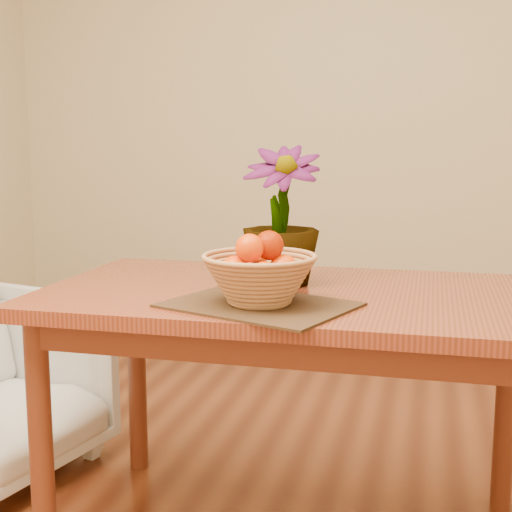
# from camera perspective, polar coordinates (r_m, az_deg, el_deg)

# --- Properties ---
(wall_back) EXTENTS (4.00, 0.02, 2.70)m
(wall_back) POSITION_cam_1_polar(r_m,az_deg,el_deg) (3.90, 8.63, 11.77)
(wall_back) COLOR beige
(wall_back) RESTS_ON floor
(table) EXTENTS (1.40, 0.80, 0.75)m
(table) POSITION_cam_1_polar(r_m,az_deg,el_deg) (2.03, 2.91, -5.16)
(table) COLOR maroon
(table) RESTS_ON floor
(placemat) EXTENTS (0.53, 0.47, 0.01)m
(placemat) POSITION_cam_1_polar(r_m,az_deg,el_deg) (1.81, 0.27, -3.93)
(placemat) COLOR #3C2516
(placemat) RESTS_ON table
(wicker_basket) EXTENTS (0.29, 0.29, 0.12)m
(wicker_basket) POSITION_cam_1_polar(r_m,az_deg,el_deg) (1.80, 0.27, -2.00)
(wicker_basket) COLOR #A47144
(wicker_basket) RESTS_ON placemat
(orange_pile) EXTENTS (0.19, 0.18, 0.13)m
(orange_pile) POSITION_cam_1_polar(r_m,az_deg,el_deg) (1.79, 0.40, -0.36)
(orange_pile) COLOR #EB4F03
(orange_pile) RESTS_ON wicker_basket
(potted_plant) EXTENTS (0.25, 0.25, 0.40)m
(potted_plant) POSITION_cam_1_polar(r_m,az_deg,el_deg) (2.05, 1.99, 3.23)
(potted_plant) COLOR #184513
(potted_plant) RESTS_ON table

